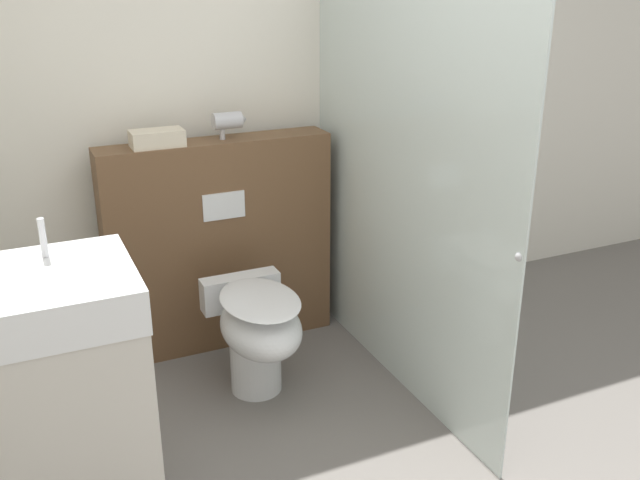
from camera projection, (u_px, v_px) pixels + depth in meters
wall_back at (247, 106)px, 3.82m from camera, size 8.00×0.06×2.50m
partition_panel at (220, 244)px, 3.79m from camera, size 1.20×0.22×1.13m
shower_glass at (400, 185)px, 3.29m from camera, size 0.04×1.77×2.02m
toilet at (257, 330)px, 3.37m from camera, size 0.39×0.60×0.54m
sink_vanity at (70, 405)px, 2.50m from camera, size 0.53×0.55×1.16m
hair_drier at (229, 121)px, 3.58m from camera, size 0.17×0.08×0.14m
folded_towel at (157, 138)px, 3.45m from camera, size 0.25×0.14×0.08m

